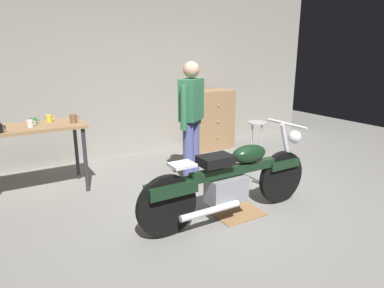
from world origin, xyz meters
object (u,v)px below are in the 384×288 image
at_px(wooden_dresser, 211,120).
at_px(person_standing, 191,117).
at_px(mug_green_speckled, 34,121).
at_px(motorcycle, 232,179).
at_px(mug_yellow_tall, 49,118).
at_px(mug_brown_stoneware, 73,119).
at_px(shop_stool, 257,130).
at_px(mug_white_ceramic, 30,123).

bearing_deg(wooden_dresser, person_standing, -133.27).
distance_m(person_standing, mug_green_speckled, 2.03).
relative_size(motorcycle, person_standing, 1.31).
distance_m(wooden_dresser, mug_green_speckled, 3.15).
bearing_deg(mug_green_speckled, mug_yellow_tall, 21.29).
bearing_deg(mug_brown_stoneware, motorcycle, -53.44).
bearing_deg(mug_yellow_tall, shop_stool, -7.94).
height_order(person_standing, mug_white_ceramic, person_standing).
bearing_deg(motorcycle, mug_yellow_tall, 127.98).
height_order(mug_green_speckled, mug_brown_stoneware, mug_brown_stoneware).
bearing_deg(person_standing, mug_brown_stoneware, -54.63).
distance_m(motorcycle, mug_brown_stoneware, 2.19).
height_order(person_standing, mug_green_speckled, person_standing).
relative_size(motorcycle, wooden_dresser, 1.99).
bearing_deg(mug_brown_stoneware, person_standing, -19.43).
xyz_separation_m(motorcycle, person_standing, (0.19, 1.19, 0.48)).
bearing_deg(shop_stool, motorcycle, -138.11).
xyz_separation_m(person_standing, shop_stool, (1.48, 0.31, -0.43)).
xyz_separation_m(person_standing, mug_brown_stoneware, (-1.46, 0.51, 0.03)).
relative_size(mug_yellow_tall, mug_brown_stoneware, 0.88).
relative_size(motorcycle, shop_stool, 3.42).
bearing_deg(motorcycle, wooden_dresser, 60.79).
relative_size(motorcycle, mug_yellow_tall, 20.26).
xyz_separation_m(mug_brown_stoneware, mug_white_ceramic, (-0.51, 0.02, -0.01)).
bearing_deg(person_standing, motorcycle, 45.64).
height_order(motorcycle, mug_white_ceramic, motorcycle).
bearing_deg(mug_green_speckled, mug_white_ceramic, -110.22).
xyz_separation_m(mug_green_speckled, mug_brown_stoneware, (0.45, -0.16, 0.01)).
distance_m(shop_stool, wooden_dresser, 0.98).
distance_m(mug_yellow_tall, mug_brown_stoneware, 0.35).
distance_m(motorcycle, mug_yellow_tall, 2.52).
bearing_deg(mug_brown_stoneware, shop_stool, -4.00).
bearing_deg(wooden_dresser, shop_stool, -70.97).
distance_m(mug_green_speckled, mug_white_ceramic, 0.15).
height_order(mug_yellow_tall, mug_white_ceramic, mug_yellow_tall).
bearing_deg(motorcycle, person_standing, 80.80).
bearing_deg(mug_white_ceramic, wooden_dresser, 12.57).
xyz_separation_m(mug_yellow_tall, mug_white_ceramic, (-0.25, -0.22, -0.00)).
distance_m(person_standing, wooden_dresser, 1.74).
distance_m(mug_brown_stoneware, mug_white_ceramic, 0.51).
xyz_separation_m(shop_stool, mug_yellow_tall, (-3.20, 0.45, 0.45)).
xyz_separation_m(person_standing, mug_yellow_tall, (-1.72, 0.76, 0.02)).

